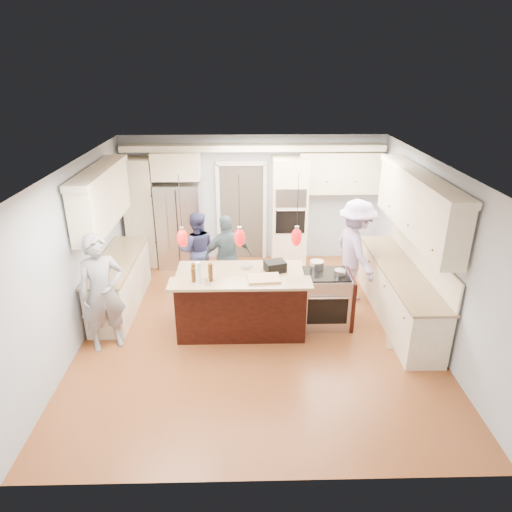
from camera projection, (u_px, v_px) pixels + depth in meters
The scene contains 23 objects.
ground_plane at pixel (256, 328), 7.57m from camera, with size 6.00×6.00×0.00m, color #AE5D2F.
room_shell at pixel (257, 224), 6.85m from camera, with size 5.54×6.04×2.72m.
refrigerator at pixel (180, 225), 9.61m from camera, with size 0.90×0.70×1.80m, color #B7B7BC.
oven_column at pixel (289, 212), 9.58m from camera, with size 0.72×0.69×2.30m.
back_upper_cabinets at pixel (217, 187), 9.43m from camera, with size 5.30×0.61×2.54m.
right_counter_run at pixel (405, 261), 7.48m from camera, with size 0.64×3.10×2.51m.
left_cabinets at pixel (113, 252), 7.84m from camera, with size 0.64×2.30×2.51m.
kitchen_island at pixel (241, 300), 7.44m from camera, with size 2.10×1.46×1.12m.
island_range at pixel (326, 299), 7.55m from camera, with size 0.82×0.71×0.92m.
pendant_lights at pixel (240, 238), 6.39m from camera, with size 1.75×0.15×1.03m.
person_bar_end at pixel (102, 293), 6.75m from camera, with size 0.67×0.44×1.84m, color gray.
person_far_left at pixel (197, 250), 8.72m from camera, with size 0.73×0.57×1.50m, color navy.
person_far_right at pixel (228, 257), 8.29m from camera, with size 0.93×0.39×1.59m, color #485E65.
person_range_side at pixel (355, 250), 8.22m from camera, with size 1.21×0.69×1.87m, color #A995C9.
floor_rug at pixel (405, 335), 7.36m from camera, with size 0.63×0.92×0.01m, color #9B7E54.
water_bottle at pixel (198, 273), 6.54m from camera, with size 0.08×0.08×0.33m, color silver.
beer_bottle_a at pixel (194, 272), 6.63m from camera, with size 0.07×0.07×0.26m, color #44260C.
beer_bottle_b at pixel (193, 275), 6.59m from camera, with size 0.06×0.06×0.22m, color #44260C.
beer_bottle_c at pixel (211, 272), 6.61m from camera, with size 0.07×0.07×0.27m, color #44260C.
drink_can at pixel (207, 282), 6.52m from camera, with size 0.06×0.06×0.11m, color #B7B7BC.
cutting_board at pixel (264, 279), 6.70m from camera, with size 0.47×0.33×0.04m, color tan.
pot_large at pixel (317, 265), 7.52m from camera, with size 0.23×0.23×0.13m, color #B7B7BC.
pot_small at pixel (340, 273), 7.29m from camera, with size 0.18×0.18×0.09m, color #B7B7BC.
Camera 1 is at (-0.16, -6.48, 4.09)m, focal length 32.00 mm.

